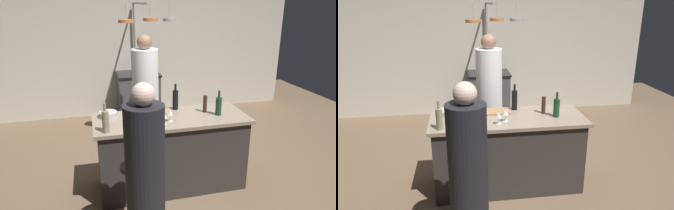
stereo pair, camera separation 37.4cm
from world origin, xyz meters
The scene contains 17 objects.
ground_plane centered at (0.00, 0.00, 0.00)m, with size 9.00×9.00×0.00m, color brown.
back_wall centered at (0.00, 2.85, 1.30)m, with size 6.40×0.16×2.60m, color beige.
kitchen_island centered at (0.00, 0.00, 0.45)m, with size 1.80×0.72×0.90m.
stove_range centered at (0.00, 2.45, 0.45)m, with size 0.80×0.64×0.89m.
chef centered at (-0.12, 0.96, 0.82)m, with size 0.37×0.37×1.76m.
bar_stool_left centered at (-0.54, -0.62, 0.38)m, with size 0.28×0.28×0.68m.
guest_left centered at (-0.49, -1.00, 0.74)m, with size 0.34×0.34×1.60m.
overhead_pot_rack centered at (0.00, 1.92, 1.68)m, with size 0.88×1.43×2.17m.
cutting_board centered at (-0.11, 0.18, 0.91)m, with size 0.32×0.22×0.02m, color #997047.
pepper_mill centered at (0.44, 0.07, 1.01)m, with size 0.05×0.05×0.21m, color #382319.
wine_bottle_white centered at (-0.76, -0.25, 1.02)m, with size 0.07×0.07×0.32m.
wine_bottle_dark centered at (0.12, 0.26, 1.03)m, with size 0.07×0.07×0.33m.
wine_bottle_green centered at (0.56, -0.06, 1.01)m, with size 0.07×0.07×0.30m.
wine_glass_near_left_guest centered at (-0.05, -0.13, 1.01)m, with size 0.07×0.07×0.15m.
wine_glass_near_right_guest centered at (-0.14, -0.20, 1.01)m, with size 0.07×0.07×0.15m.
mixing_bowl_ceramic centered at (-0.38, 0.10, 0.93)m, with size 0.19×0.19×0.06m, color silver.
mixing_bowl_steel centered at (-0.71, 0.19, 0.93)m, with size 0.21×0.21×0.06m, color #B7B7BC.
Camera 1 is at (-0.88, -3.29, 2.19)m, focal length 33.39 mm.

